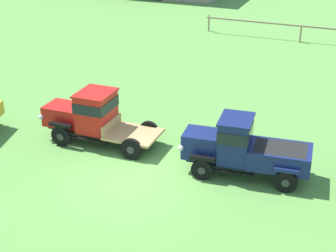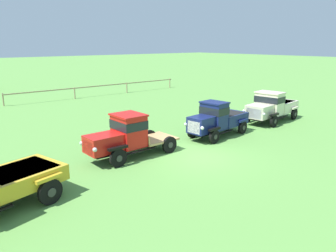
% 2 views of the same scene
% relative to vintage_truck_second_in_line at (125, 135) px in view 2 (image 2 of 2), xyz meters
% --- Properties ---
extents(ground_plane, '(240.00, 240.00, 0.00)m').
position_rel_vintage_truck_second_in_line_xyz_m(ground_plane, '(2.85, -2.18, -1.13)').
color(ground_plane, '#5B9342').
extents(paddock_fence, '(19.32, 0.59, 1.14)m').
position_rel_vintage_truck_second_in_line_xyz_m(paddock_fence, '(8.49, 18.04, -0.24)').
color(paddock_fence, '#997F60').
rests_on(paddock_fence, ground).
extents(vintage_truck_second_in_line, '(4.88, 1.93, 2.15)m').
position_rel_vintage_truck_second_in_line_xyz_m(vintage_truck_second_in_line, '(0.00, 0.00, 0.00)').
color(vintage_truck_second_in_line, black).
rests_on(vintage_truck_second_in_line, ground).
extents(vintage_truck_midrow_center, '(4.66, 2.13, 2.13)m').
position_rel_vintage_truck_second_in_line_xyz_m(vintage_truck_midrow_center, '(6.25, -0.28, -0.07)').
color(vintage_truck_midrow_center, black).
rests_on(vintage_truck_midrow_center, ground).
extents(vintage_truck_far_side, '(5.21, 2.61, 2.14)m').
position_rel_vintage_truck_second_in_line_xyz_m(vintage_truck_far_side, '(12.11, -0.11, -0.05)').
color(vintage_truck_far_side, black).
rests_on(vintage_truck_far_side, ground).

